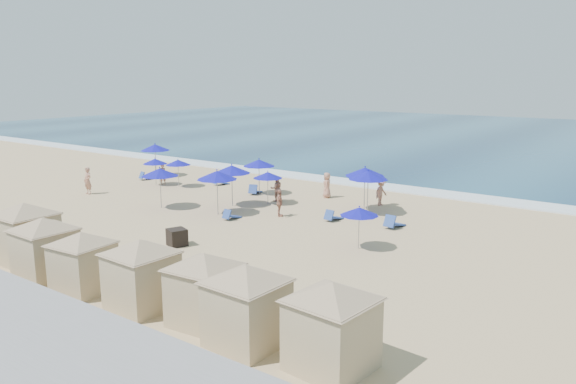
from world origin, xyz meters
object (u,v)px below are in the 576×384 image
Objects in this scene: cabana_6 at (332,315)px; beachgoer_5 at (88,181)px; umbrella_8 at (365,172)px; umbrella_10 at (359,211)px; cabana_1 at (44,240)px; beachgoer_3 at (381,192)px; cabana_3 at (141,265)px; cabana_5 at (247,295)px; umbrella_1 at (155,161)px; umbrella_4 at (259,163)px; beachgoer_2 at (280,203)px; umbrella_6 at (217,175)px; umbrella_5 at (232,169)px; umbrella_0 at (155,147)px; umbrella_2 at (178,162)px; umbrella_7 at (268,175)px; umbrella_9 at (368,175)px; trash_bin at (177,237)px; beachgoer_4 at (327,185)px; beachgoer_1 at (276,189)px; cabana_0 at (26,225)px; cabana_4 at (205,279)px; cabana_2 at (82,254)px; umbrella_3 at (160,172)px; beachgoer_0 at (162,174)px.

cabana_6 is 2.38× the size of beachgoer_5.
umbrella_8 reaches higher than umbrella_10.
beachgoer_3 is at bearing 75.81° from cabana_1.
cabana_5 is at bearing 0.75° from cabana_3.
cabana_5 is 26.98m from umbrella_1.
cabana_3 is 23.28m from umbrella_1.
umbrella_4 is at bearing 117.09° from cabana_3.
cabana_1 is 13.79m from beachgoer_2.
umbrella_5 is at bearing 109.97° from umbrella_6.
umbrella_0 is 0.99× the size of umbrella_8.
cabana_5 reaches higher than beachgoer_3.
umbrella_2 is (-20.21, 16.03, 0.23)m from cabana_5.
umbrella_7 is 6.58m from umbrella_9.
cabana_3 reaches higher than trash_bin.
cabana_6 reaches higher than trash_bin.
cabana_3 reaches higher than beachgoer_5.
umbrella_6 is 1.30× the size of umbrella_10.
umbrella_1 is at bearing 148.65° from cabana_6.
cabana_6 is 2.61× the size of beachgoer_4.
trash_bin is at bearing -147.03° from umbrella_10.
umbrella_0 is (-14.79, 18.47, 0.77)m from cabana_1.
cabana_6 is 2.67× the size of beachgoer_1.
beachgoer_3 is (0.25, 1.74, -1.53)m from umbrella_8.
beachgoer_3 is (7.54, 5.61, -1.48)m from umbrella_5.
umbrella_1 is at bearing 162.64° from trash_bin.
cabana_0 is at bearing 33.57° from beachgoer_1.
umbrella_2 is at bearing 139.12° from cabana_4.
beachgoer_1 is (0.64, 4.90, -1.52)m from umbrella_6.
beachgoer_3 is at bearing 81.95° from umbrella_8.
beachgoer_1 is (-11.44, 16.46, -0.76)m from cabana_5.
cabana_2 is at bearing -177.50° from cabana_5.
umbrella_3 is 1.52× the size of beachgoer_4.
umbrella_5 is at bearing 43.84° from umbrella_3.
umbrella_6 is 8.87m from umbrella_8.
beachgoer_2 is at bearing 105.78° from trash_bin.
beachgoer_0 is (-12.51, 10.15, 0.38)m from trash_bin.
umbrella_8 is at bearing 92.61° from cabana_3.
umbrella_0 reaches higher than umbrella_7.
umbrella_3 is 12.69m from umbrella_9.
cabana_4 is 2.54× the size of beachgoer_1.
umbrella_8 is (7.26, 17.34, 0.69)m from cabana_0.
cabana_4 is 25.21m from beachgoer_0.
umbrella_9 is 5.47m from beachgoer_2.
beachgoer_0 is (-1.65, -0.09, -1.04)m from umbrella_2.
umbrella_2 reaches higher than beachgoer_3.
beachgoer_5 is (-14.53, -2.80, 0.15)m from beachgoer_2.
umbrella_0 is at bearing 160.37° from umbrella_5.
beachgoer_1 is at bearing 85.06° from cabana_0.
beachgoer_3 reaches higher than beachgoer_1.
umbrella_7 is (-14.23, 15.20, 0.26)m from cabana_6.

